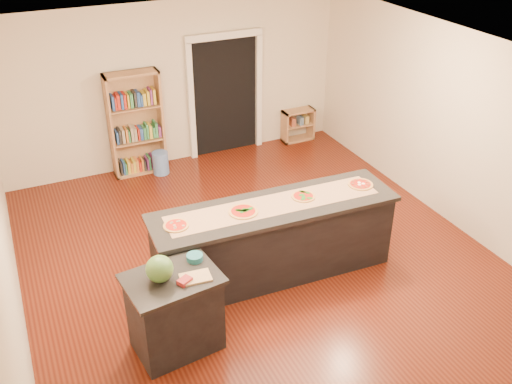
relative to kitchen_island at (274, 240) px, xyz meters
name	(u,v)px	position (x,y,z in m)	size (l,w,h in m)	color
room	(263,171)	(-0.05, 0.24, 0.88)	(6.00, 7.00, 2.80)	beige
doorway	(225,89)	(0.85, 3.70, 0.69)	(1.40, 0.09, 2.21)	black
kitchen_island	(274,240)	(0.00, 0.00, 0.00)	(3.11, 0.84, 1.02)	black
side_counter	(175,312)	(-1.55, -0.73, -0.03)	(0.96, 0.71, 0.95)	black
bookshelf	(136,124)	(-0.83, 3.53, 0.37)	(0.89, 0.32, 1.78)	tan
low_shelf	(298,125)	(2.28, 3.56, -0.21)	(0.62, 0.27, 0.62)	tan
waste_bin	(161,163)	(-0.53, 3.32, -0.32)	(0.27, 0.27, 0.40)	#5C83CE
kraft_paper	(274,205)	(0.00, 0.02, 0.51)	(2.70, 0.49, 0.00)	#936B4B
watermelon	(160,269)	(-1.66, -0.73, 0.58)	(0.28, 0.28, 0.28)	#144214
cutting_board	(196,277)	(-1.33, -0.85, 0.45)	(0.31, 0.21, 0.02)	tan
package_red	(185,281)	(-1.45, -0.88, 0.46)	(0.14, 0.10, 0.05)	maroon
package_teal	(195,257)	(-1.23, -0.55, 0.47)	(0.18, 0.18, 0.07)	#195966
pizza_a	(176,225)	(-1.24, 0.06, 0.52)	(0.29, 0.29, 0.02)	#B57F45
pizza_b	(243,211)	(-0.41, 0.02, 0.52)	(0.34, 0.34, 0.02)	#B57F45
pizza_c	(303,196)	(0.42, 0.03, 0.52)	(0.31, 0.31, 0.02)	#B57F45
pizza_d	(360,184)	(1.24, -0.01, 0.52)	(0.31, 0.31, 0.02)	#B57F45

